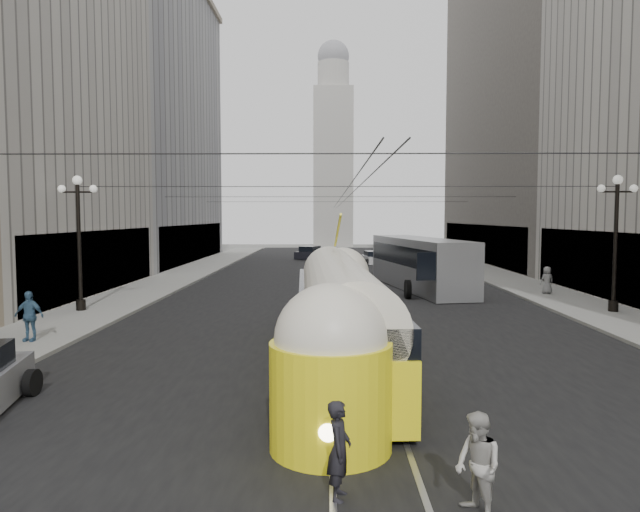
{
  "coord_description": "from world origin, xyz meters",
  "views": [
    {
      "loc": [
        -0.84,
        -8.73,
        4.62
      ],
      "look_at": [
        -1.15,
        13.87,
        3.04
      ],
      "focal_mm": 32.0,
      "sensor_mm": 36.0,
      "label": 1
    }
  ],
  "objects_px": {
    "pedestrian_crossing_a": "(339,450)",
    "pedestrian_crossing_b": "(478,466)",
    "streetcar": "(339,313)",
    "pedestrian_sidewalk_right": "(547,280)",
    "pedestrian_sidewalk_left": "(29,316)",
    "city_bus": "(420,261)"
  },
  "relations": [
    {
      "from": "pedestrian_crossing_b",
      "to": "pedestrian_sidewalk_left",
      "type": "bearing_deg",
      "value": -151.61
    },
    {
      "from": "streetcar",
      "to": "city_bus",
      "type": "xyz_separation_m",
      "value": [
        5.48,
        18.59,
        0.13
      ]
    },
    {
      "from": "pedestrian_crossing_a",
      "to": "pedestrian_crossing_b",
      "type": "distance_m",
      "value": 2.18
    },
    {
      "from": "city_bus",
      "to": "pedestrian_sidewalk_left",
      "type": "height_order",
      "value": "city_bus"
    },
    {
      "from": "pedestrian_sidewalk_left",
      "to": "pedestrian_sidewalk_right",
      "type": "bearing_deg",
      "value": 32.36
    },
    {
      "from": "pedestrian_sidewalk_right",
      "to": "pedestrian_sidewalk_left",
      "type": "height_order",
      "value": "pedestrian_sidewalk_left"
    },
    {
      "from": "pedestrian_sidewalk_left",
      "to": "pedestrian_crossing_a",
      "type": "bearing_deg",
      "value": -41.73
    },
    {
      "from": "pedestrian_crossing_a",
      "to": "pedestrian_sidewalk_right",
      "type": "height_order",
      "value": "pedestrian_sidewalk_right"
    },
    {
      "from": "streetcar",
      "to": "pedestrian_sidewalk_right",
      "type": "height_order",
      "value": "streetcar"
    },
    {
      "from": "streetcar",
      "to": "pedestrian_sidewalk_right",
      "type": "distance_m",
      "value": 19.76
    },
    {
      "from": "city_bus",
      "to": "streetcar",
      "type": "bearing_deg",
      "value": -106.43
    },
    {
      "from": "streetcar",
      "to": "pedestrian_crossing_b",
      "type": "relative_size",
      "value": 9.43
    },
    {
      "from": "city_bus",
      "to": "pedestrian_sidewalk_right",
      "type": "relative_size",
      "value": 8.32
    },
    {
      "from": "pedestrian_crossing_b",
      "to": "city_bus",
      "type": "bearing_deg",
      "value": 152.79
    },
    {
      "from": "streetcar",
      "to": "pedestrian_crossing_b",
      "type": "bearing_deg",
      "value": -77.75
    },
    {
      "from": "streetcar",
      "to": "pedestrian_crossing_a",
      "type": "relative_size",
      "value": 9.43
    },
    {
      "from": "streetcar",
      "to": "city_bus",
      "type": "height_order",
      "value": "streetcar"
    },
    {
      "from": "streetcar",
      "to": "pedestrian_crossing_b",
      "type": "distance_m",
      "value": 9.24
    },
    {
      "from": "streetcar",
      "to": "pedestrian_sidewalk_left",
      "type": "relative_size",
      "value": 8.53
    },
    {
      "from": "pedestrian_crossing_b",
      "to": "pedestrian_sidewalk_right",
      "type": "height_order",
      "value": "pedestrian_sidewalk_right"
    },
    {
      "from": "city_bus",
      "to": "pedestrian_sidewalk_left",
      "type": "xyz_separation_m",
      "value": [
        -16.51,
        -16.01,
        -0.72
      ]
    },
    {
      "from": "pedestrian_crossing_b",
      "to": "pedestrian_sidewalk_right",
      "type": "bearing_deg",
      "value": 137.04
    }
  ]
}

